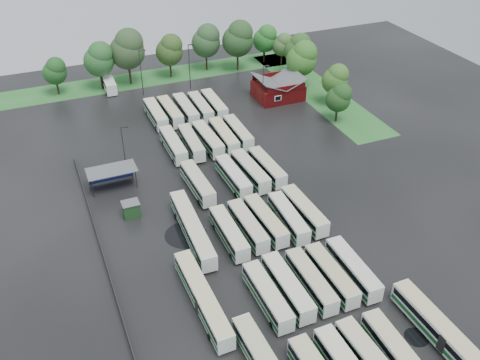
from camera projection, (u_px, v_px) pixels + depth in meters
name	position (u px, v px, depth m)	size (l,w,h in m)	color
ground	(258.00, 238.00, 79.72)	(160.00, 160.00, 0.00)	black
brick_building	(278.00, 90.00, 119.08)	(10.07, 8.60, 5.39)	maroon
wash_shed	(111.00, 171.00, 89.44)	(8.20, 4.20, 3.58)	#2D2D30
utility_hut	(131.00, 209.00, 83.47)	(2.70, 2.20, 2.62)	#163918
grass_strip_north	(157.00, 77.00, 129.99)	(80.00, 10.00, 0.01)	#256527
grass_strip_east	(317.00, 91.00, 123.33)	(10.00, 50.00, 0.01)	#256527
west_fence	(99.00, 240.00, 78.44)	(0.10, 50.00, 1.20)	#2D2D30
bus_r0c3	(396.00, 353.00, 60.48)	(2.55, 11.14, 3.09)	silver
bus_r1c0	(267.00, 296.00, 67.76)	(2.41, 10.94, 3.04)	silver
bus_r1c1	(288.00, 287.00, 69.00)	(2.43, 11.22, 3.12)	silver
bus_r1c2	(311.00, 281.00, 70.01)	(2.37, 10.81, 3.00)	silver
bus_r1c3	(331.00, 275.00, 70.91)	(2.36, 10.77, 2.99)	silver
bus_r1c4	(353.00, 269.00, 71.87)	(2.45, 10.97, 3.05)	silver
bus_r2c0	(229.00, 233.00, 78.15)	(2.34, 10.85, 3.02)	silver
bus_r2c1	(248.00, 226.00, 79.57)	(2.47, 10.77, 2.99)	silver
bus_r2c2	(266.00, 220.00, 80.55)	(2.72, 11.01, 3.04)	silver
bus_r2c3	(288.00, 218.00, 81.15)	(2.71, 10.91, 3.02)	silver
bus_r2c4	(304.00, 211.00, 82.56)	(2.69, 11.20, 3.10)	silver
bus_r3c0	(197.00, 183.00, 88.85)	(2.70, 11.23, 3.11)	silver
bus_r3c2	(233.00, 176.00, 90.56)	(2.60, 10.96, 3.03)	silver
bus_r3c3	(250.00, 171.00, 91.87)	(2.95, 11.38, 3.14)	silver
bus_r3c4	(267.00, 167.00, 93.00)	(2.71, 10.88, 3.01)	silver
bus_r4c0	(173.00, 145.00, 99.28)	(2.38, 11.14, 3.10)	silver
bus_r4c1	(191.00, 142.00, 100.10)	(2.66, 11.01, 3.05)	silver
bus_r4c2	(208.00, 139.00, 101.06)	(2.75, 11.33, 3.13)	silver
bus_r4c3	(224.00, 136.00, 102.09)	(2.59, 11.35, 3.15)	silver
bus_r4c4	(238.00, 132.00, 103.43)	(2.43, 10.86, 3.01)	silver
bus_r5c0	(156.00, 114.00, 109.73)	(2.42, 11.16, 3.10)	silver
bus_r5c1	(170.00, 112.00, 110.69)	(2.62, 11.15, 3.09)	silver
bus_r5c2	(186.00, 109.00, 111.54)	(2.43, 11.29, 3.14)	silver
bus_r5c3	(201.00, 107.00, 112.49)	(2.47, 11.00, 3.05)	silver
bus_r5c4	(214.00, 104.00, 113.47)	(2.49, 11.14, 3.09)	silver
artic_bus_west_b	(192.00, 229.00, 78.85)	(2.90, 16.88, 3.12)	silver
artic_bus_west_c	(203.00, 298.00, 67.48)	(2.59, 16.23, 3.00)	silver
artic_bus_east	(444.00, 336.00, 62.48)	(2.73, 16.76, 3.10)	silver
minibus	(110.00, 85.00, 122.12)	(2.53, 6.36, 2.75)	white
tree_north_0	(55.00, 71.00, 118.63)	(5.30, 5.30, 8.78)	#332217
tree_north_1	(99.00, 59.00, 120.29)	(6.81, 6.81, 11.27)	black
tree_north_2	(128.00, 49.00, 121.88)	(8.06, 8.06, 13.35)	#3A281E
tree_north_3	(170.00, 50.00, 126.18)	(6.45, 6.45, 10.68)	#392A1A
tree_north_4	(207.00, 40.00, 129.73)	(7.01, 7.01, 11.61)	#381E12
tree_north_5	(238.00, 38.00, 129.11)	(7.59, 7.59, 12.58)	#352718
tree_north_6	(265.00, 38.00, 134.44)	(5.92, 5.92, 9.80)	black
tree_east_0	(339.00, 97.00, 107.69)	(5.14, 5.10, 8.45)	#2E1F17
tree_east_1	(336.00, 79.00, 114.11)	(5.63, 5.63, 9.32)	black
tree_east_2	(303.00, 58.00, 120.40)	(6.91, 6.91, 11.44)	black
tree_east_3	(298.00, 49.00, 126.86)	(6.40, 6.40, 10.60)	black
tree_east_4	(283.00, 44.00, 133.61)	(4.98, 4.98, 8.24)	#301F12
lamp_post_ne	(264.00, 83.00, 113.82)	(1.42, 0.28, 9.23)	#2D2D30
lamp_post_nw	(124.00, 147.00, 91.74)	(1.40, 0.27, 9.08)	#2D2D30
lamp_post_back_w	(141.00, 69.00, 118.19)	(1.62, 0.32, 10.54)	#2D2D30
lamp_post_back_e	(190.00, 63.00, 120.97)	(1.63, 0.32, 10.56)	#2D2D30
puddle_0	(311.00, 351.00, 62.76)	(3.71, 3.71, 0.01)	black
puddle_1	(416.00, 337.00, 64.41)	(3.02, 3.02, 0.01)	black
puddle_2	(186.00, 235.00, 80.37)	(6.46, 6.46, 0.01)	black
puddle_3	(305.00, 229.00, 81.56)	(4.50, 4.50, 0.01)	black
puddle_4	(412.00, 302.00, 69.09)	(3.99, 3.99, 0.01)	black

